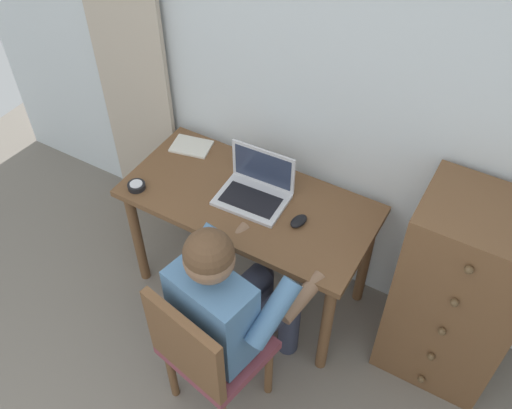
{
  "coord_description": "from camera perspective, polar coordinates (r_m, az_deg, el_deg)",
  "views": [
    {
      "loc": [
        0.7,
        0.13,
        2.71
      ],
      "look_at": [
        -0.23,
        1.73,
        0.83
      ],
      "focal_mm": 39.72,
      "sensor_mm": 36.0,
      "label": 1
    }
  ],
  "objects": [
    {
      "name": "notebook_pad",
      "position": [
        3.12,
        -6.53,
        5.85
      ],
      "size": [
        0.24,
        0.19,
        0.01
      ],
      "primitive_type": "cube",
      "rotation": [
        0.0,
        0.0,
        0.22
      ],
      "color": "silver",
      "rests_on": "desk"
    },
    {
      "name": "laptop",
      "position": [
        2.79,
        -0.05,
        1.64
      ],
      "size": [
        0.35,
        0.26,
        0.24
      ],
      "color": "silver",
      "rests_on": "desk"
    },
    {
      "name": "chair",
      "position": [
        2.57,
        -5.03,
        -14.48
      ],
      "size": [
        0.49,
        0.47,
        0.87
      ],
      "color": "brown",
      "rests_on": "ground_plane"
    },
    {
      "name": "person_seated",
      "position": [
        2.49,
        -2.37,
        -9.65
      ],
      "size": [
        0.6,
        0.64,
        1.19
      ],
      "color": "#33384C",
      "rests_on": "ground_plane"
    },
    {
      "name": "desk_clock",
      "position": [
        2.92,
        -11.95,
        1.85
      ],
      "size": [
        0.09,
        0.09,
        0.03
      ],
      "color": "black",
      "rests_on": "desk"
    },
    {
      "name": "curtain_panel",
      "position": [
        3.25,
        -12.62,
        14.07
      ],
      "size": [
        0.49,
        0.03,
        2.14
      ],
      "primitive_type": "cube",
      "color": "#BCAD99",
      "rests_on": "ground_plane"
    },
    {
      "name": "computer_mouse",
      "position": [
        2.69,
        4.32,
        -1.68
      ],
      "size": [
        0.08,
        0.11,
        0.03
      ],
      "primitive_type": "ellipsoid",
      "rotation": [
        0.0,
        0.0,
        -0.23
      ],
      "color": "black",
      "rests_on": "desk"
    },
    {
      "name": "wall_back",
      "position": [
        2.63,
        9.67,
        11.16
      ],
      "size": [
        4.8,
        0.05,
        2.5
      ],
      "primitive_type": "cube",
      "color": "silver",
      "rests_on": "ground_plane"
    },
    {
      "name": "desk",
      "position": [
        2.88,
        -0.72,
        -0.92
      ],
      "size": [
        1.27,
        0.61,
        0.73
      ],
      "color": "brown",
      "rests_on": "ground_plane"
    },
    {
      "name": "dresser",
      "position": [
        2.81,
        19.58,
        -8.49
      ],
      "size": [
        0.54,
        0.46,
        1.1
      ],
      "color": "brown",
      "rests_on": "ground_plane"
    }
  ]
}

